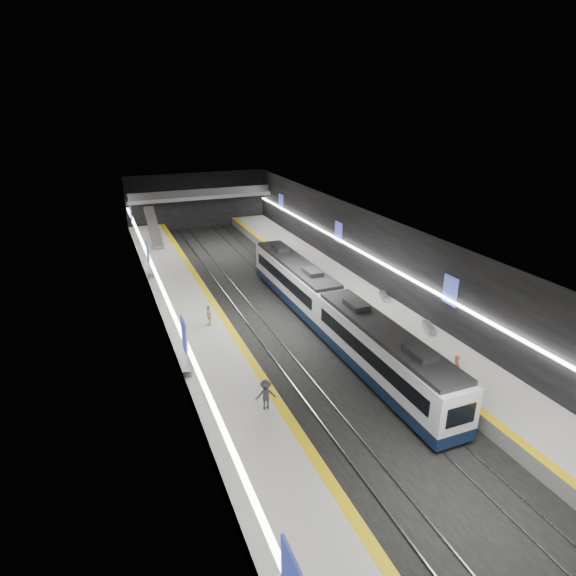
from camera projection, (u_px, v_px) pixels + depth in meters
name	position (u px, v px, depth m)	size (l,w,h in m)	color
ground	(287.00, 323.00, 41.02)	(70.00, 70.00, 0.00)	black
ceiling	(287.00, 232.00, 38.07)	(20.00, 70.00, 0.04)	beige
wall_left	(164.00, 297.00, 36.06)	(0.04, 70.00, 8.00)	black
wall_right	(391.00, 265.00, 43.02)	(0.04, 70.00, 8.00)	black
wall_back	(197.00, 201.00, 69.71)	(20.00, 0.04, 8.00)	black
platform_left	(200.00, 333.00, 38.22)	(5.00, 70.00, 1.00)	slate
tile_surface_left	(200.00, 327.00, 38.04)	(5.00, 70.00, 0.02)	#B8B8B2
tactile_strip_left	(227.00, 322.00, 38.80)	(0.60, 70.00, 0.02)	yellow
platform_right	(364.00, 305.00, 43.44)	(5.00, 70.00, 1.00)	slate
tile_surface_right	(365.00, 299.00, 43.25)	(5.00, 70.00, 0.02)	#B8B8B2
tactile_strip_right	(343.00, 303.00, 42.48)	(0.60, 70.00, 0.02)	yellow
rails	(287.00, 322.00, 40.99)	(6.52, 70.00, 0.12)	gray
train	(332.00, 310.00, 38.26)	(2.69, 30.04, 3.60)	#0F1C39
ad_posters	(283.00, 270.00, 40.22)	(19.94, 53.50, 2.20)	#4451CE
cove_light_left	(167.00, 299.00, 36.21)	(0.25, 68.60, 0.12)	white
cove_light_right	(389.00, 267.00, 43.02)	(0.25, 68.60, 0.12)	white
mezzanine_bridge	(200.00, 196.00, 67.54)	(20.00, 3.00, 1.50)	gray
escalator	(154.00, 227.00, 59.75)	(1.20, 8.00, 0.60)	#99999E
bench_left_near	(189.00, 367.00, 31.94)	(0.53, 1.89, 0.46)	#99999E
bench_left_far	(151.00, 273.00, 49.00)	(0.56, 2.03, 0.50)	#99999E
bench_right_near	(429.00, 328.00, 37.36)	(0.54, 1.96, 0.48)	#99999E
bench_right_far	(384.00, 297.00, 43.30)	(0.52, 1.89, 0.46)	#99999E
passenger_right_a	(456.00, 368.00, 30.56)	(0.66, 0.43, 1.80)	#C76B4A
passenger_left_a	(209.00, 315.00, 38.07)	(1.01, 0.42, 1.72)	silver
passenger_left_b	(266.00, 395.00, 27.76)	(1.20, 0.69, 1.86)	#3D3D45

